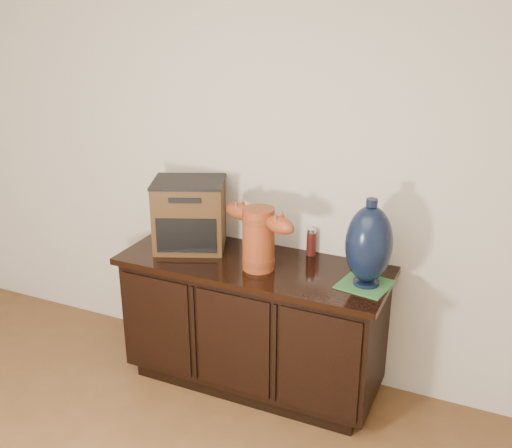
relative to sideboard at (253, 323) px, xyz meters
The scene contains 6 objects.
sideboard is the anchor object (origin of this frame).
terracotta_vessel 0.56m from the sideboard, 44.14° to the right, with size 0.46×0.24×0.33m.
tv_radio 0.70m from the sideboard, behind, with size 0.48×0.44×0.39m.
green_mat 0.72m from the sideboard, ahead, with size 0.24×0.24×0.01m, color #2D6631.
lamp_base 0.85m from the sideboard, ahead, with size 0.26×0.26×0.44m.
spray_can 0.55m from the sideboard, 42.71° to the left, with size 0.05×0.05×0.15m.
Camera 1 is at (1.21, -0.41, 2.09)m, focal length 42.00 mm.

